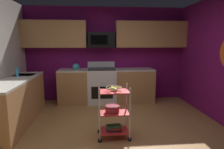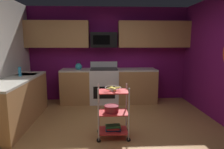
# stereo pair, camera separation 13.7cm
# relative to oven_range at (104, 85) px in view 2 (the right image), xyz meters

# --- Properties ---
(floor) EXTENTS (4.40, 4.80, 0.04)m
(floor) POSITION_rel_oven_range_xyz_m (0.13, -2.10, -0.50)
(floor) COLOR #A87542
(floor) RESTS_ON ground
(wall_back) EXTENTS (4.52, 0.06, 2.60)m
(wall_back) POSITION_rel_oven_range_xyz_m (0.13, 0.33, 0.82)
(wall_back) COLOR #6B1156
(wall_back) RESTS_ON ground
(counter_run) EXTENTS (3.49, 2.67, 0.92)m
(counter_run) POSITION_rel_oven_range_xyz_m (-0.72, -0.60, -0.01)
(counter_run) COLOR #B27F4C
(counter_run) RESTS_ON ground
(oven_range) EXTENTS (0.76, 0.65, 1.10)m
(oven_range) POSITION_rel_oven_range_xyz_m (0.00, 0.00, 0.00)
(oven_range) COLOR white
(oven_range) RESTS_ON ground
(upper_cabinets) EXTENTS (4.40, 0.33, 0.70)m
(upper_cabinets) POSITION_rel_oven_range_xyz_m (0.16, 0.13, 1.37)
(upper_cabinets) COLOR #B27F4C
(microwave) EXTENTS (0.70, 0.39, 0.40)m
(microwave) POSITION_rel_oven_range_xyz_m (-0.00, 0.10, 1.22)
(microwave) COLOR black
(rolling_cart) EXTENTS (0.57, 0.36, 0.91)m
(rolling_cart) POSITION_rel_oven_range_xyz_m (0.14, -2.05, -0.03)
(rolling_cart) COLOR silver
(rolling_cart) RESTS_ON ground
(fruit_bowl) EXTENTS (0.27, 0.27, 0.07)m
(fruit_bowl) POSITION_rel_oven_range_xyz_m (0.14, -2.05, 0.40)
(fruit_bowl) COLOR silver
(fruit_bowl) RESTS_ON rolling_cart
(mixing_bowl_large) EXTENTS (0.25, 0.25, 0.11)m
(mixing_bowl_large) POSITION_rel_oven_range_xyz_m (0.11, -2.05, 0.04)
(mixing_bowl_large) COLOR maroon
(mixing_bowl_large) RESTS_ON rolling_cart
(book_stack) EXTENTS (0.26, 0.19, 0.09)m
(book_stack) POSITION_rel_oven_range_xyz_m (0.14, -2.05, -0.30)
(book_stack) COLOR #1E4C8C
(book_stack) RESTS_ON rolling_cart
(kettle) EXTENTS (0.21, 0.18, 0.26)m
(kettle) POSITION_rel_oven_range_xyz_m (-0.68, -0.00, 0.52)
(kettle) COLOR teal
(kettle) RESTS_ON counter_run
(dish_soap_bottle) EXTENTS (0.06, 0.06, 0.20)m
(dish_soap_bottle) POSITION_rel_oven_range_xyz_m (-1.80, -1.03, 0.54)
(dish_soap_bottle) COLOR #2D8CBF
(dish_soap_bottle) RESTS_ON counter_run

